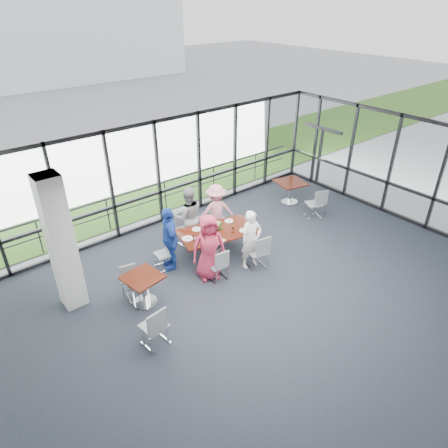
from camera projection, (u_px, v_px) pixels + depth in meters
floor at (276, 303)px, 9.27m from camera, size 12.00×10.00×0.02m
ceiling at (287, 175)px, 7.66m from camera, size 12.00×10.00×0.04m
curtain_wall_back at (158, 174)px, 11.81m from camera, size 12.00×0.10×3.20m
curtain_wall_right at (422, 175)px, 11.75m from camera, size 0.10×10.00×3.20m
exit_door at (319, 157)px, 14.54m from camera, size 0.12×1.60×2.10m
structural_column at (61, 244)px, 8.50m from camera, size 0.50×0.50×3.20m
apron at (96, 173)px, 15.97m from camera, size 80.00×70.00×0.02m
grass_strip at (119, 189)px, 14.62m from camera, size 80.00×5.00×0.01m
hangar_main at (22, 41)px, 31.38m from camera, size 24.00×10.00×6.00m
guard_rail at (151, 200)px, 12.77m from camera, size 12.00×0.06×0.06m
main_table at (217, 235)px, 10.67m from camera, size 2.23×1.55×0.75m
side_table_left at (143, 281)px, 8.97m from camera, size 0.90×0.90×0.75m
side_table_right at (291, 185)px, 13.42m from camera, size 1.09×1.09×0.75m
diner_near_left at (209, 248)px, 9.70m from camera, size 1.00×0.83×1.74m
diner_near_right at (251, 240)px, 10.15m from camera, size 0.65×0.52×1.59m
diner_far_left at (188, 217)px, 11.04m from camera, size 0.99×0.83×1.75m
diner_far_right at (216, 211)px, 11.46m from camera, size 1.18×0.91×1.62m
diner_end at (169, 238)px, 10.08m from camera, size 0.85×1.14×1.73m
chair_main_nl at (217, 265)px, 9.86m from camera, size 0.46×0.46×0.84m
chair_main_nr at (256, 252)px, 10.29m from camera, size 0.53×0.53×0.91m
chair_main_fl at (184, 229)px, 11.31m from camera, size 0.44×0.44×0.88m
chair_main_fr at (219, 220)px, 11.84m from camera, size 0.42×0.42×0.82m
chair_main_end at (164, 254)px, 10.27m from camera, size 0.45×0.45×0.83m
chair_spare_la at (154, 326)px, 7.95m from camera, size 0.53×0.53×0.97m
chair_spare_lb at (135, 283)px, 9.24m from camera, size 0.48×0.48×0.82m
chair_spare_r at (314, 204)px, 12.61m from camera, size 0.60×0.60×0.92m
plate_nl at (202, 241)px, 10.17m from camera, size 0.24×0.24×0.01m
plate_nr at (244, 230)px, 10.63m from camera, size 0.23×0.23×0.01m
plate_fl at (196, 229)px, 10.68m from camera, size 0.25×0.25×0.01m
plate_fr at (229, 221)px, 11.07m from camera, size 0.24×0.24×0.01m
plate_end at (187, 238)px, 10.27m from camera, size 0.28×0.28×0.01m
tumbler_a at (213, 236)px, 10.25m from camera, size 0.07×0.07×0.14m
tumbler_b at (233, 230)px, 10.51m from camera, size 0.07×0.07×0.13m
tumbler_c at (215, 224)px, 10.79m from camera, size 0.07×0.07×0.13m
tumbler_d at (194, 239)px, 10.15m from camera, size 0.07×0.07×0.14m
menu_a at (219, 241)px, 10.17m from camera, size 0.37×0.29×0.00m
menu_b at (250, 228)px, 10.73m from camera, size 0.35×0.29×0.00m
menu_c at (216, 223)px, 10.95m from camera, size 0.34×0.30×0.00m
condiment_caddy at (218, 230)px, 10.63m from camera, size 0.10×0.07×0.04m
ketchup_bottle at (217, 226)px, 10.66m from camera, size 0.06×0.06×0.18m
green_bottle at (221, 226)px, 10.66m from camera, size 0.05×0.05×0.20m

